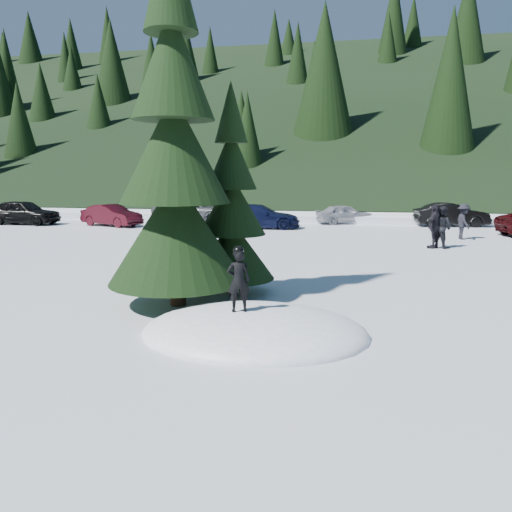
% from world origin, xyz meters
% --- Properties ---
extents(ground, '(200.00, 200.00, 0.00)m').
position_xyz_m(ground, '(0.00, 0.00, 0.00)').
color(ground, white).
rests_on(ground, ground).
extents(snow_mound, '(4.48, 3.52, 0.96)m').
position_xyz_m(snow_mound, '(0.00, 0.00, 0.00)').
color(snow_mound, white).
rests_on(snow_mound, ground).
extents(forest_hillside, '(200.00, 60.00, 25.00)m').
position_xyz_m(forest_hillside, '(0.00, 54.00, 12.50)').
color(forest_hillside, black).
rests_on(forest_hillside, ground).
extents(spruce_tall, '(3.20, 3.20, 8.60)m').
position_xyz_m(spruce_tall, '(-2.20, 1.80, 3.32)').
color(spruce_tall, '#311B10').
rests_on(spruce_tall, ground).
extents(spruce_short, '(2.20, 2.20, 5.37)m').
position_xyz_m(spruce_short, '(-1.20, 3.20, 2.10)').
color(spruce_short, '#311B10').
rests_on(spruce_short, ground).
extents(child_skier, '(0.50, 0.40, 1.20)m').
position_xyz_m(child_skier, '(-0.28, -0.16, 1.08)').
color(child_skier, black).
rests_on(child_skier, snow_mound).
extents(adult_0, '(1.06, 1.08, 1.76)m').
position_xyz_m(adult_0, '(5.60, 12.65, 0.88)').
color(adult_0, black).
rests_on(adult_0, ground).
extents(adult_1, '(0.98, 1.15, 1.85)m').
position_xyz_m(adult_1, '(5.28, 12.47, 0.93)').
color(adult_1, black).
rests_on(adult_1, ground).
extents(adult_2, '(0.81, 1.19, 1.70)m').
position_xyz_m(adult_2, '(7.10, 15.76, 0.85)').
color(adult_2, black).
rests_on(adult_2, ground).
extents(car_0, '(4.47, 1.87, 1.51)m').
position_xyz_m(car_0, '(-17.95, 18.30, 0.76)').
color(car_0, black).
rests_on(car_0, ground).
extents(car_1, '(4.12, 2.55, 1.28)m').
position_xyz_m(car_1, '(-12.15, 18.37, 0.64)').
color(car_1, '#330911').
rests_on(car_1, ground).
extents(car_2, '(5.81, 3.32, 1.53)m').
position_xyz_m(car_2, '(-7.75, 21.14, 0.76)').
color(car_2, '#4E5256').
rests_on(car_2, ground).
extents(car_3, '(4.84, 2.27, 1.36)m').
position_xyz_m(car_3, '(-3.31, 18.78, 0.68)').
color(car_3, black).
rests_on(car_3, ground).
extents(car_4, '(3.85, 2.66, 1.22)m').
position_xyz_m(car_4, '(1.49, 22.33, 0.61)').
color(car_4, '#92949A').
rests_on(car_4, ground).
extents(car_5, '(4.37, 2.04, 1.39)m').
position_xyz_m(car_5, '(7.72, 21.89, 0.69)').
color(car_5, black).
rests_on(car_5, ground).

